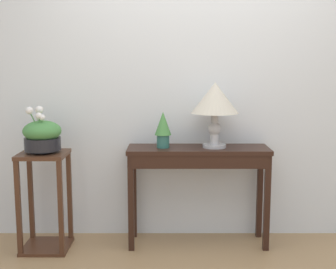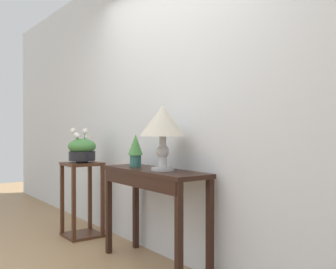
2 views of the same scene
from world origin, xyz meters
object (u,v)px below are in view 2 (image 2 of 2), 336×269
object	(u,v)px
console_table	(152,186)
table_lamp	(163,124)
planter_bowl_wide	(82,149)
potted_plant_on_console	(136,149)
pedestal_stand_left	(82,199)

from	to	relation	value
console_table	table_lamp	bearing A→B (deg)	9.58
table_lamp	planter_bowl_wide	distance (m)	1.36
console_table	potted_plant_on_console	world-z (taller)	potted_plant_on_console
pedestal_stand_left	table_lamp	bearing A→B (deg)	4.54
table_lamp	pedestal_stand_left	xyz separation A→B (m)	(-1.33, -0.11, -0.78)
planter_bowl_wide	table_lamp	bearing A→B (deg)	4.55
table_lamp	planter_bowl_wide	bearing A→B (deg)	-175.45
pedestal_stand_left	planter_bowl_wide	xyz separation A→B (m)	(-0.00, -0.00, 0.53)
potted_plant_on_console	pedestal_stand_left	size ratio (longest dim) A/B	0.37
pedestal_stand_left	potted_plant_on_console	bearing A→B (deg)	6.04
table_lamp	potted_plant_on_console	bearing A→B (deg)	-178.91
console_table	pedestal_stand_left	bearing A→B (deg)	-176.00
console_table	potted_plant_on_console	xyz separation A→B (m)	(-0.28, 0.01, 0.29)
table_lamp	pedestal_stand_left	size ratio (longest dim) A/B	0.66
console_table	potted_plant_on_console	size ratio (longest dim) A/B	3.94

